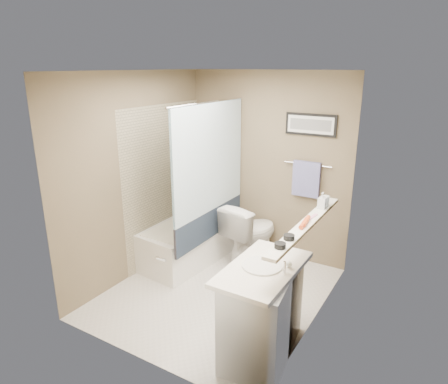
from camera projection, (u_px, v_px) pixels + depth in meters
The scene contains 34 objects.
ground at pixel (217, 292), 4.51m from camera, with size 2.50×2.50×0.00m, color silver.
ceiling at pixel (216, 73), 3.79m from camera, with size 2.20×2.50×0.04m, color white.
wall_back at pixel (267, 167), 5.15m from camera, with size 2.20×0.04×2.40m, color brown.
wall_front at pixel (134, 232), 3.14m from camera, with size 2.20×0.04×2.40m, color brown.
wall_left at pixel (138, 177), 4.67m from camera, with size 0.04×2.50×2.40m, color brown.
wall_right at pixel (318, 210), 3.62m from camera, with size 0.04×2.50×2.40m, color brown.
tile_surround at pixel (165, 183), 5.15m from camera, with size 0.02×1.55×2.00m, color tan.
curtain_rod at pixel (209, 102), 4.49m from camera, with size 0.02×0.02×1.55m, color silver.
curtain_upper at pixel (210, 159), 4.69m from camera, with size 0.03×1.45×1.28m, color white.
curtain_lower at pixel (211, 223), 4.94m from camera, with size 0.03×1.45×0.36m, color #222E40.
mirror at pixel (317, 168), 3.36m from camera, with size 0.02×1.60×1.00m, color silver.
shelf at pixel (306, 224), 3.55m from camera, with size 0.12×1.60×0.03m, color silver.
towel_bar at pixel (308, 164), 4.84m from camera, with size 0.02×0.02×0.60m, color silver.
towel at pixel (306, 179), 4.88m from camera, with size 0.34×0.05×0.44m, color #979ADC.
art_frame at pixel (311, 125), 4.71m from camera, with size 0.62×0.03×0.26m, color black.
art_mat at pixel (310, 125), 4.70m from camera, with size 0.56×0.00×0.20m, color white.
art_image at pixel (310, 125), 4.70m from camera, with size 0.50×0.00×0.13m, color #595959.
door at pixel (191, 273), 2.92m from camera, with size 0.80×0.02×2.00m, color silver.
door_handle at pixel (161, 259), 3.13m from camera, with size 0.02×0.02×0.10m, color silver.
bathtub at pixel (192, 239), 5.27m from camera, with size 0.70×1.50×0.50m, color white.
tub_rim at pixel (191, 222), 5.20m from camera, with size 0.56×1.36×0.02m, color white.
toilet at pixel (251, 233), 5.10m from camera, with size 0.45×0.80×0.81m, color white.
vanity at pixel (263, 312), 3.47m from camera, with size 0.50×0.90×0.80m, color silver.
countertop at pixel (263, 269), 3.35m from camera, with size 0.54×0.96×0.04m, color silver.
sink_basin at pixel (262, 266), 3.34m from camera, with size 0.34×0.34×0.01m, color silver.
faucet_spout at pixel (284, 267), 3.23m from camera, with size 0.02×0.02×0.10m, color silver.
faucet_knob at pixel (289, 264), 3.32m from camera, with size 0.05×0.05×0.05m, color silver.
candle_bowl_near at pixel (280, 245), 3.05m from camera, with size 0.09×0.09×0.04m, color black.
candle_bowl_far at pixel (289, 237), 3.20m from camera, with size 0.09×0.09×0.04m, color black.
hair_brush_front at pixel (304, 223), 3.48m from camera, with size 0.04×0.04×0.22m, color #C4421B.
hair_brush_back at pixel (306, 221), 3.52m from camera, with size 0.04×0.04×0.22m, color #CF4C1D.
pink_comb at pixel (313, 217), 3.68m from camera, with size 0.03×0.16×0.01m, color pink.
glass_jar at pixel (325, 201), 3.96m from camera, with size 0.08×0.08×0.10m, color silver.
soap_bottle at pixel (322, 201), 3.87m from camera, with size 0.07×0.08×0.16m, color #999999.
Camera 1 is at (2.09, -3.36, 2.45)m, focal length 32.00 mm.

